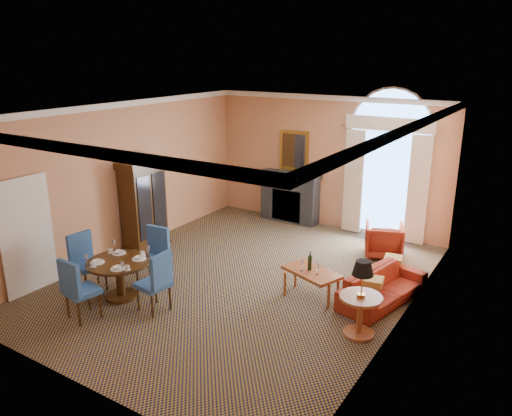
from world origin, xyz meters
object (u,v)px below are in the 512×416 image
Objects in this scene: armchair at (384,240)px; coffee_table at (311,273)px; armoire at (144,206)px; dining_table at (119,270)px; sofa at (383,287)px; side_table at (361,291)px.

coffee_table is (-0.47, -2.52, 0.11)m from armchair.
armoire reaches higher than coffee_table.
sofa is (3.96, 2.33, -0.25)m from dining_table.
side_table is at bearing -9.57° from armoire.
side_table is (5.32, -0.90, -0.22)m from armoire.
armchair is (4.62, 2.34, -0.60)m from armoire.
coffee_table is at bearing 58.43° from armchair.
dining_table is 5.44m from armchair.
armchair reaches higher than sofa.
side_table is (1.17, -0.72, 0.27)m from coffee_table.
armoire is 1.65× the size of side_table.
sofa is (5.27, 0.35, -0.69)m from armoire.
armoire is at bearing 5.88° from armchair.
armoire reaches higher than armchair.
armchair is 3.34m from side_table.
side_table is at bearing 81.21° from armchair.
armoire is 1.08× the size of sofa.
dining_table is at bearing -128.08° from coffee_table.
armchair is (3.31, 4.32, -0.17)m from dining_table.
armchair is at bearing 102.24° from side_table.
armoire is at bearing 123.58° from dining_table.
dining_table is 4.16m from side_table.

